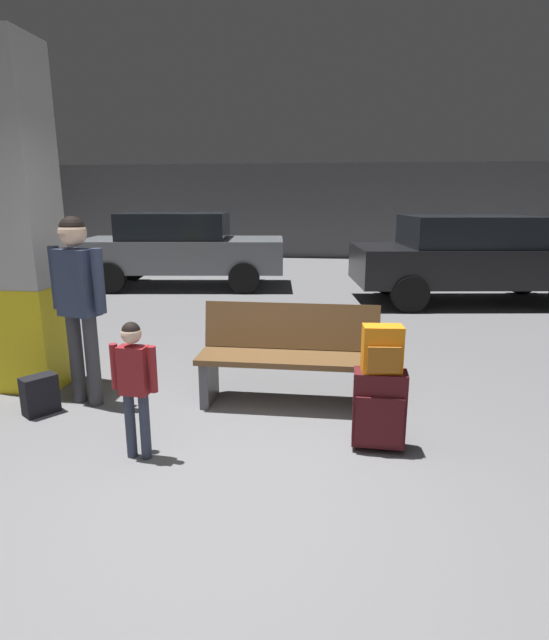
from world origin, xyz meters
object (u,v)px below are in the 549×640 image
object	(u,v)px
backpack_dark_floor	(40,395)
parked_car_far	(181,248)
backpack_bright	(382,350)
parked_car_near	(471,257)
structural_pillar	(20,224)
adult	(78,291)
bench	(289,356)
suitcase	(379,408)
child	(134,376)

from	to	relation	value
backpack_dark_floor	parked_car_far	xyz separation A→B (m)	(-0.70, 6.32, 0.64)
backpack_bright	parked_car_near	size ratio (longest dim) A/B	0.08
backpack_bright	backpack_dark_floor	bearing A→B (deg)	174.42
structural_pillar	adult	distance (m)	0.97
adult	parked_car_near	xyz separation A→B (m)	(4.54, 5.10, -0.23)
backpack_dark_floor	bench	bearing A→B (deg)	13.44
parked_car_far	backpack_dark_floor	bearing A→B (deg)	-83.71
structural_pillar	backpack_dark_floor	xyz separation A→B (m)	(0.42, -0.64, -1.41)
suitcase	backpack_bright	distance (m)	0.45
parked_car_near	parked_car_far	bearing A→B (deg)	170.21
backpack_bright	adult	xyz separation A→B (m)	(-2.55, 0.55, 0.26)
child	suitcase	bearing A→B (deg)	11.22
backpack_dark_floor	parked_car_near	xyz separation A→B (m)	(4.84, 5.37, 0.64)
bench	child	bearing A→B (deg)	-130.95
backpack_dark_floor	child	bearing A→B (deg)	-28.48
bench	backpack_bright	xyz separation A→B (m)	(0.74, -0.78, 0.33)
structural_pillar	bench	world-z (taller)	structural_pillar
suitcase	child	distance (m)	1.77
bench	parked_car_far	distance (m)	6.47
structural_pillar	parked_car_far	world-z (taller)	structural_pillar
structural_pillar	bench	size ratio (longest dim) A/B	1.99
structural_pillar	adult	world-z (taller)	structural_pillar
backpack_dark_floor	adult	bearing A→B (deg)	42.33
child	adult	xyz separation A→B (m)	(-0.84, 0.88, 0.41)
bench	backpack_dark_floor	world-z (taller)	bench
bench	suitcase	bearing A→B (deg)	-46.64
suitcase	child	size ratio (longest dim) A/B	0.60
structural_pillar	parked_car_near	distance (m)	7.11
backpack_bright	parked_car_far	xyz separation A→B (m)	(-3.54, 6.60, 0.03)
bench	suitcase	world-z (taller)	bench
backpack_bright	parked_car_near	distance (m)	5.99
backpack_dark_floor	parked_car_near	size ratio (longest dim) A/B	0.08
backpack_dark_floor	suitcase	bearing A→B (deg)	-5.57
backpack_bright	backpack_dark_floor	distance (m)	2.92
structural_pillar	parked_car_near	bearing A→B (deg)	42.00
suitcase	parked_car_near	distance (m)	6.01
adult	parked_car_far	world-z (taller)	adult
bench	child	world-z (taller)	child
bench	parked_car_far	world-z (taller)	parked_car_far
structural_pillar	bench	distance (m)	2.77
structural_pillar	parked_car_near	size ratio (longest dim) A/B	0.74
backpack_dark_floor	parked_car_far	size ratio (longest dim) A/B	0.08
adult	backpack_dark_floor	xyz separation A→B (m)	(-0.29, -0.27, -0.86)
parked_car_near	adult	bearing A→B (deg)	-131.67
bench	parked_car_near	bearing A→B (deg)	60.73
structural_pillar	backpack_bright	bearing A→B (deg)	-15.71
child	adult	world-z (taller)	adult
parked_car_near	structural_pillar	bearing A→B (deg)	-138.00
backpack_dark_floor	parked_car_near	distance (m)	7.25
child	parked_car_near	xyz separation A→B (m)	(3.70, 5.99, 0.19)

